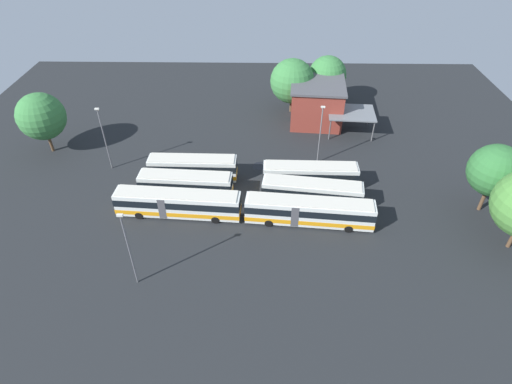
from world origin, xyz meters
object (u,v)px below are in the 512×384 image
(bus_row1_slot1, at_px, (312,193))
(lamp_post_by_building, at_px, (129,247))
(tree_northwest, at_px, (327,75))
(tree_south_edge, at_px, (292,81))
(bus_row0_slot1, at_px, (186,185))
(tree_east_edge, at_px, (495,171))
(lamp_post_mid_lot, at_px, (320,133))
(maintenance_shelter, at_px, (351,113))
(tree_north_edge, at_px, (41,116))
(bus_row0_slot2, at_px, (193,168))
(lamp_post_near_entrance, at_px, (104,137))
(bus_row0_slot0, at_px, (178,203))
(depot_building, at_px, (317,102))
(bus_row1_slot0, at_px, (309,211))
(bus_row1_slot2, at_px, (310,175))

(bus_row1_slot1, bearing_deg, lamp_post_by_building, -145.61)
(tree_northwest, height_order, tree_south_edge, tree_south_edge)
(bus_row0_slot1, height_order, tree_east_edge, tree_east_edge)
(lamp_post_mid_lot, bearing_deg, maintenance_shelter, 56.21)
(tree_north_edge, bearing_deg, bus_row0_slot2, -16.86)
(lamp_post_near_entrance, bearing_deg, lamp_post_by_building, -67.09)
(bus_row0_slot0, bearing_deg, tree_northwest, 55.19)
(maintenance_shelter, relative_size, tree_east_edge, 0.84)
(bus_row0_slot0, bearing_deg, depot_building, 52.15)
(bus_row0_slot1, xyz_separation_m, tree_south_edge, (14.74, 24.33, 3.80))
(bus_row0_slot2, relative_size, bus_row1_slot0, 0.78)
(tree_north_edge, bearing_deg, bus_row0_slot1, -25.75)
(bus_row0_slot1, height_order, bus_row1_slot1, same)
(tree_north_edge, bearing_deg, tree_south_edge, 20.38)
(bus_row0_slot2, height_order, lamp_post_by_building, lamp_post_by_building)
(bus_row1_slot0, xyz_separation_m, bus_row1_slot2, (0.79, 7.39, -0.00))
(bus_row1_slot0, height_order, tree_east_edge, tree_east_edge)
(maintenance_shelter, bearing_deg, bus_row0_slot0, -139.21)
(bus_row1_slot0, distance_m, lamp_post_near_entrance, 29.57)
(bus_row0_slot0, height_order, bus_row1_slot0, same)
(depot_building, bearing_deg, bus_row1_slot2, -97.82)
(bus_row0_slot0, xyz_separation_m, tree_south_edge, (15.19, 28.13, 3.80))
(bus_row1_slot2, distance_m, tree_east_edge, 21.86)
(lamp_post_by_building, bearing_deg, bus_row1_slot1, 34.39)
(bus_row0_slot1, height_order, lamp_post_near_entrance, lamp_post_near_entrance)
(maintenance_shelter, xyz_separation_m, lamp_post_near_entrance, (-35.62, -10.97, 1.75))
(bus_row0_slot2, height_order, maintenance_shelter, maintenance_shelter)
(bus_row0_slot0, distance_m, lamp_post_mid_lot, 22.08)
(bus_row1_slot1, bearing_deg, maintenance_shelter, 67.26)
(lamp_post_by_building, xyz_separation_m, tree_east_edge, (40.20, 12.33, 0.88))
(bus_row1_slot1, bearing_deg, tree_north_edge, 162.49)
(bus_row1_slot0, xyz_separation_m, lamp_post_near_entrance, (-27.15, 11.22, 3.31))
(bus_row0_slot2, xyz_separation_m, tree_south_edge, (14.36, 20.48, 3.80))
(depot_building, xyz_separation_m, tree_south_edge, (-3.99, 3.45, 2.23))
(bus_row0_slot1, bearing_deg, maintenance_shelter, 35.76)
(bus_row0_slot1, distance_m, tree_east_edge, 37.46)
(bus_row0_slot0, relative_size, tree_east_edge, 1.69)
(bus_row1_slot0, relative_size, tree_south_edge, 1.65)
(bus_row1_slot2, xyz_separation_m, lamp_post_by_building, (-19.21, -16.84, 3.26))
(lamp_post_near_entrance, xyz_separation_m, tree_south_edge, (26.50, 18.12, 0.49))
(bus_row1_slot0, relative_size, lamp_post_by_building, 1.66)
(bus_row1_slot2, relative_size, tree_east_edge, 1.38)
(bus_row1_slot0, xyz_separation_m, lamp_post_by_building, (-18.42, -9.45, 3.26))
(bus_row0_slot2, distance_m, lamp_post_by_building, 18.91)
(lamp_post_by_building, relative_size, tree_south_edge, 1.00)
(lamp_post_by_building, distance_m, tree_east_edge, 42.05)
(bus_row1_slot2, xyz_separation_m, lamp_post_mid_lot, (1.66, 5.80, 3.08))
(bus_row0_slot0, height_order, maintenance_shelter, maintenance_shelter)
(lamp_post_by_building, bearing_deg, tree_north_edge, 127.19)
(bus_row0_slot1, xyz_separation_m, tree_east_edge, (37.17, -2.13, 4.14))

